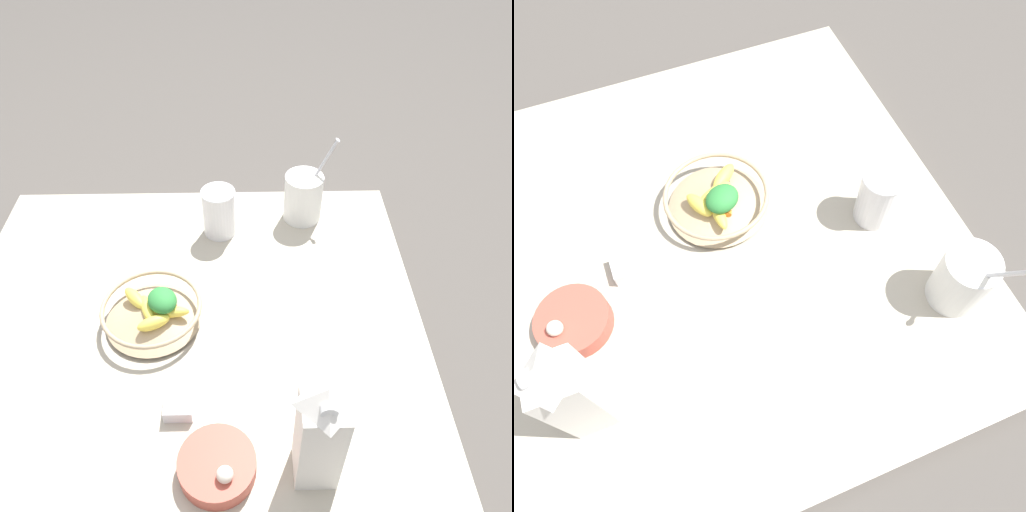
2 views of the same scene
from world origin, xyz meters
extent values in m
plane|color=#4C4742|center=(0.00, 0.00, 0.00)|extent=(6.00, 6.00, 0.00)
cube|color=#B2A893|center=(0.00, 0.00, 0.02)|extent=(1.05, 1.05, 0.03)
cylinder|color=tan|center=(-0.08, 0.05, 0.04)|extent=(0.12, 0.12, 0.01)
cone|color=tan|center=(-0.08, 0.05, 0.06)|extent=(0.21, 0.21, 0.04)
torus|color=tan|center=(-0.08, 0.05, 0.08)|extent=(0.22, 0.22, 0.01)
ellipsoid|color=#EFD64C|center=(-0.08, 0.05, 0.08)|extent=(0.05, 0.08, 0.03)
ellipsoid|color=#EFD64C|center=(-0.03, 0.04, 0.08)|extent=(0.08, 0.03, 0.02)
ellipsoid|color=#EFD64C|center=(-0.07, 0.01, 0.08)|extent=(0.08, 0.06, 0.03)
ellipsoid|color=#EFD64C|center=(-0.12, 0.08, 0.08)|extent=(0.07, 0.08, 0.03)
cylinder|color=orange|center=(-0.05, 0.07, 0.07)|extent=(0.05, 0.03, 0.02)
sphere|color=red|center=(-0.08, 0.08, 0.07)|extent=(0.01, 0.01, 0.01)
sphere|color=red|center=(-0.09, 0.04, 0.07)|extent=(0.01, 0.01, 0.01)
sphere|color=red|center=(-0.10, 0.09, 0.07)|extent=(0.01, 0.01, 0.01)
ellipsoid|color=#2D7F38|center=(-0.05, 0.06, 0.10)|extent=(0.09, 0.09, 0.04)
cube|color=silver|center=(0.25, -0.28, 0.15)|extent=(0.07, 0.07, 0.23)
pyramid|color=silver|center=(0.25, -0.28, 0.28)|extent=(0.07, 0.07, 0.04)
cylinder|color=white|center=(0.25, -0.30, 0.28)|extent=(0.03, 0.01, 0.03)
cylinder|color=white|center=(0.29, 0.41, 0.10)|extent=(0.10, 0.10, 0.13)
cylinder|color=white|center=(0.29, 0.41, 0.16)|extent=(0.09, 0.09, 0.02)
cylinder|color=silver|center=(0.32, 0.42, 0.19)|extent=(0.09, 0.03, 0.16)
cylinder|color=white|center=(0.06, 0.35, 0.10)|extent=(0.08, 0.08, 0.13)
torus|color=white|center=(0.06, 0.35, 0.17)|extent=(0.09, 0.09, 0.01)
cube|color=silver|center=(0.00, -0.16, 0.05)|extent=(0.05, 0.05, 0.03)
cube|color=brown|center=(0.00, -0.16, 0.05)|extent=(0.05, 0.05, 0.02)
cylinder|color=#B24C3D|center=(0.08, -0.28, 0.05)|extent=(0.14, 0.14, 0.04)
sphere|color=silver|center=(0.09, -0.31, 0.08)|extent=(0.03, 0.03, 0.03)
camera|label=1|loc=(0.14, -0.65, 0.93)|focal=35.00mm
camera|label=2|loc=(0.52, -0.07, 0.93)|focal=35.00mm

